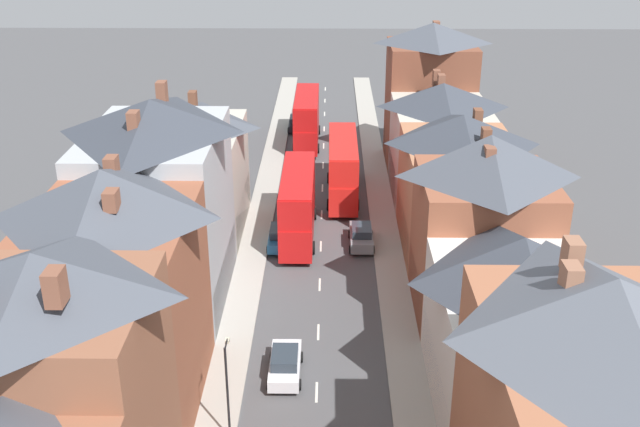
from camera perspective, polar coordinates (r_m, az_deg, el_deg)
name	(u,v)px	position (r m, az deg, el deg)	size (l,w,h in m)	color
pavement_left	(257,234)	(59.52, -4.83, -1.56)	(2.20, 104.00, 0.14)	#A8A399
pavement_right	(385,235)	(59.41, 5.01, -1.62)	(2.20, 104.00, 0.14)	#A8A399
centre_line_dashes	(321,246)	(57.48, 0.06, -2.51)	(0.14, 97.80, 0.01)	silver
terrace_row_left	(102,323)	(37.53, -16.27, -8.01)	(8.00, 57.41, 14.15)	beige
terrace_row_right	(493,253)	(44.60, 13.07, -2.97)	(8.00, 69.57, 13.76)	#BCB7A8
double_decker_bus_lead	(298,204)	(57.94, -1.71, 0.76)	(2.74, 10.80, 5.30)	red
double_decker_bus_mid_street	(343,167)	(65.53, 1.74, 3.57)	(2.74, 10.80, 5.30)	red
double_decker_bus_far_approaching	(307,118)	(79.58, -1.03, 7.27)	(2.74, 10.80, 5.30)	red
car_parked_left_b	(280,236)	(57.26, -3.05, -1.74)	(1.90, 4.36, 1.64)	#236093
car_mid_white	(285,363)	(42.92, -2.68, -11.35)	(1.90, 4.22, 1.60)	silver
car_far_grey	(297,123)	(84.90, -1.79, 6.92)	(1.90, 4.57, 1.60)	black
car_parked_right_b	(361,236)	(57.28, 3.16, -1.70)	(1.90, 4.33, 1.71)	gray
street_lamp	(228,385)	(37.47, -7.06, -12.87)	(0.20, 1.12, 5.50)	black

